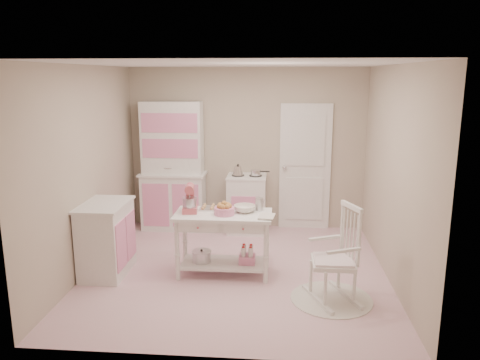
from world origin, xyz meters
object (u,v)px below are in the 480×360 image
at_px(rocking_chair, 333,254).
at_px(stand_mixer, 190,199).
at_px(stove, 247,203).
at_px(hutch, 173,166).
at_px(work_table, 223,244).
at_px(bread_basket, 224,211).
at_px(base_cabinet, 106,239).

bearing_deg(rocking_chair, stand_mixer, 137.03).
xyz_separation_m(stove, stand_mixer, (-0.60, -1.68, 0.51)).
xyz_separation_m(hutch, work_table, (1.02, -1.75, -0.64)).
distance_m(stove, bread_basket, 1.80).
bearing_deg(hutch, base_cabinet, -103.80).
bearing_deg(stove, stand_mixer, -109.62).
bearing_deg(bread_basket, rocking_chair, -23.52).
bearing_deg(bread_basket, base_cabinet, -178.26).
distance_m(hutch, work_table, 2.12).
bearing_deg(stove, bread_basket, -95.16).
xyz_separation_m(stove, base_cabinet, (-1.65, -1.79, 0.00)).
height_order(stove, bread_basket, stove).
distance_m(hutch, bread_basket, 2.09).
relative_size(stand_mixer, bread_basket, 1.36).
height_order(hutch, bread_basket, hutch).
bearing_deg(stand_mixer, stove, 63.30).
relative_size(base_cabinet, work_table, 0.77).
relative_size(rocking_chair, work_table, 0.92).
bearing_deg(base_cabinet, bread_basket, 1.74).
bearing_deg(stand_mixer, rocking_chair, -27.10).
bearing_deg(work_table, stand_mixer, 177.27).
bearing_deg(work_table, bread_basket, -68.20).
bearing_deg(bread_basket, stove, 84.84).
distance_m(base_cabinet, work_table, 1.48).
relative_size(rocking_chair, bread_basket, 4.40).
bearing_deg(stove, rocking_chair, -64.13).
xyz_separation_m(work_table, bread_basket, (0.02, -0.05, 0.45)).
height_order(rocking_chair, work_table, rocking_chair).
bearing_deg(stove, base_cabinet, -132.67).
relative_size(rocking_chair, stand_mixer, 3.24).
relative_size(base_cabinet, rocking_chair, 0.84).
distance_m(rocking_chair, stand_mixer, 1.87).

